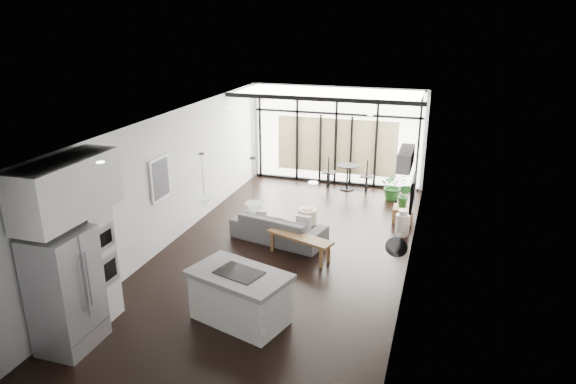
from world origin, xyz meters
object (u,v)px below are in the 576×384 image
Objects in this scene: island at (240,297)px; milk_can at (403,222)px; console_bench at (300,246)px; pouf at (308,216)px; sofa at (279,223)px; fridge at (66,291)px; tv at (414,191)px.

island reaches higher than milk_can.
console_bench is at bearing -137.53° from milk_can.
island is 4.25m from pouf.
pouf is at bearing -94.83° from sofa.
sofa is (-0.38, 3.13, -0.02)m from island.
fridge reaches higher than tv.
sofa reaches higher than pouf.
tv is (2.77, 0.41, 0.89)m from sofa.
pouf is 2.21m from milk_can.
island is at bearing -76.58° from console_bench.
tv is at bearing -72.81° from milk_can.
sofa is 4.61× the size of pouf.
sofa is at bearing -107.62° from pouf.
sofa is 1.19m from pouf.
tv is (2.38, 3.54, 0.87)m from island.
fridge is 1.66× the size of tv.
milk_can is at bearing 79.74° from island.
island is 3.16m from sofa.
tv is (4.53, 4.89, 0.38)m from fridge.
milk_can is (4.32, 5.57, -0.61)m from fridge.
fridge is at bearing -102.52° from console_bench.
sofa is 3.40× the size of milk_can.
tv is (2.10, 1.05, 1.07)m from console_bench.
console_bench is 2.56m from milk_can.
fridge is (-2.15, -1.34, 0.49)m from island.
console_bench is at bearing 100.53° from island.
tv is at bearing 73.05° from island.
island is 2.58m from fridge.
sofa is 1.88× the size of tv.
island is 4.36m from tv.
milk_can is (2.20, -0.02, 0.12)m from pouf.
pouf is at bearing 163.77° from tv.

